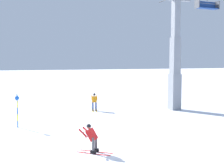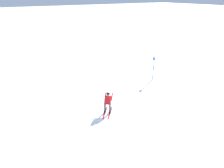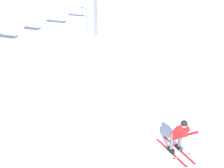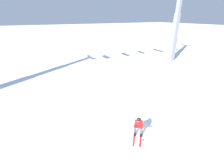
# 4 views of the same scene
# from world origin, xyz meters

# --- Properties ---
(ground_plane) EXTENTS (260.00, 260.00, 0.00)m
(ground_plane) POSITION_xyz_m (0.00, 0.00, 0.00)
(ground_plane) COLOR white
(skier_carving_main) EXTENTS (1.52, 1.63, 1.55)m
(skier_carving_main) POSITION_xyz_m (0.95, -0.86, 0.81)
(skier_carving_main) COLOR red
(skier_carving_main) RESTS_ON ground_plane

